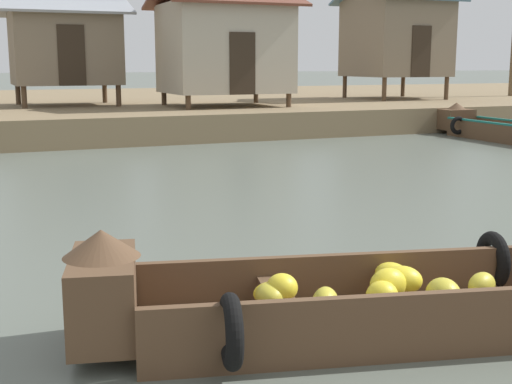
{
  "coord_description": "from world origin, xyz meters",
  "views": [
    {
      "loc": [
        -2.35,
        -0.6,
        2.09
      ],
      "look_at": [
        0.69,
        6.6,
        0.64
      ],
      "focal_mm": 48.92,
      "sensor_mm": 36.0,
      "label": 1
    }
  ],
  "objects_px": {
    "banana_boat": "(380,295)",
    "stilt_house_mid_right": "(224,46)",
    "fishing_skiff_distant": "(506,129)",
    "stilt_house_right": "(396,36)",
    "stilt_house_mid_left": "(65,46)"
  },
  "relations": [
    {
      "from": "banana_boat",
      "to": "stilt_house_mid_right",
      "type": "height_order",
      "value": "stilt_house_mid_right"
    },
    {
      "from": "stilt_house_mid_right",
      "to": "fishing_skiff_distant",
      "type": "bearing_deg",
      "value": -45.43
    },
    {
      "from": "fishing_skiff_distant",
      "to": "banana_boat",
      "type": "bearing_deg",
      "value": -135.97
    },
    {
      "from": "fishing_skiff_distant",
      "to": "stilt_house_right",
      "type": "xyz_separation_m",
      "value": [
        1.64,
        7.83,
        2.75
      ]
    },
    {
      "from": "stilt_house_mid_left",
      "to": "stilt_house_mid_right",
      "type": "distance_m",
      "value": 5.06
    },
    {
      "from": "banana_boat",
      "to": "stilt_house_mid_left",
      "type": "height_order",
      "value": "stilt_house_mid_left"
    },
    {
      "from": "fishing_skiff_distant",
      "to": "stilt_house_mid_left",
      "type": "height_order",
      "value": "stilt_house_mid_left"
    },
    {
      "from": "fishing_skiff_distant",
      "to": "stilt_house_right",
      "type": "bearing_deg",
      "value": 78.19
    },
    {
      "from": "fishing_skiff_distant",
      "to": "stilt_house_right",
      "type": "distance_m",
      "value": 8.46
    },
    {
      "from": "stilt_house_mid_left",
      "to": "stilt_house_mid_right",
      "type": "relative_size",
      "value": 0.91
    },
    {
      "from": "banana_boat",
      "to": "stilt_house_mid_right",
      "type": "distance_m",
      "value": 17.18
    },
    {
      "from": "fishing_skiff_distant",
      "to": "stilt_house_mid_right",
      "type": "relative_size",
      "value": 1.2
    },
    {
      "from": "banana_boat",
      "to": "stilt_house_mid_left",
      "type": "xyz_separation_m",
      "value": [
        0.27,
        18.6,
        2.3
      ]
    },
    {
      "from": "banana_boat",
      "to": "stilt_house_mid_left",
      "type": "relative_size",
      "value": 1.23
    },
    {
      "from": "stilt_house_right",
      "to": "stilt_house_mid_left",
      "type": "bearing_deg",
      "value": 177.95
    }
  ]
}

